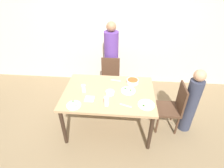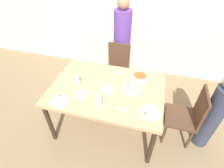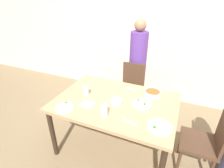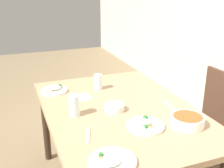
# 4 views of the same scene
# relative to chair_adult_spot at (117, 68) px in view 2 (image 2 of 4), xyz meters

# --- Properties ---
(ground_plane) EXTENTS (10.00, 10.00, 0.00)m
(ground_plane) POSITION_rel_chair_adult_spot_xyz_m (0.06, -0.85, -0.48)
(ground_plane) COLOR #847051
(wall_back) EXTENTS (10.00, 0.06, 2.70)m
(wall_back) POSITION_rel_chair_adult_spot_xyz_m (0.06, 0.74, 0.87)
(wall_back) COLOR beige
(wall_back) RESTS_ON ground_plane
(dining_table) EXTENTS (1.46, 1.01, 0.75)m
(dining_table) POSITION_rel_chair_adult_spot_xyz_m (0.06, -0.85, 0.20)
(dining_table) COLOR tan
(dining_table) RESTS_ON ground_plane
(chair_adult_spot) EXTENTS (0.40, 0.40, 0.89)m
(chair_adult_spot) POSITION_rel_chair_adult_spot_xyz_m (0.00, 0.00, 0.00)
(chair_adult_spot) COLOR #4C3323
(chair_adult_spot) RESTS_ON ground_plane
(chair_child_spot) EXTENTS (0.40, 0.40, 0.89)m
(chair_child_spot) POSITION_rel_chair_adult_spot_xyz_m (1.13, -0.80, 0.00)
(chair_child_spot) COLOR #4C3323
(chair_child_spot) RESTS_ON ground_plane
(person_adult) EXTENTS (0.30, 0.30, 1.57)m
(person_adult) POSITION_rel_chair_adult_spot_xyz_m (0.00, 0.32, 0.25)
(person_adult) COLOR #5B3893
(person_adult) RESTS_ON ground_plane
(person_child) EXTENTS (0.22, 0.22, 1.19)m
(person_child) POSITION_rel_chair_adult_spot_xyz_m (1.41, -0.80, 0.09)
(person_child) COLOR #33384C
(person_child) RESTS_ON ground_plane
(bowl_curry) EXTENTS (0.21, 0.21, 0.06)m
(bowl_curry) POSITION_rel_chair_adult_spot_xyz_m (0.45, -0.55, 0.31)
(bowl_curry) COLOR white
(bowl_curry) RESTS_ON dining_table
(plate_rice_adult) EXTENTS (0.25, 0.25, 0.05)m
(plate_rice_adult) POSITION_rel_chair_adult_spot_xyz_m (0.64, -1.13, 0.29)
(plate_rice_adult) COLOR white
(plate_rice_adult) RESTS_ON dining_table
(plate_rice_child) EXTENTS (0.21, 0.21, 0.05)m
(plate_rice_child) POSITION_rel_chair_adult_spot_xyz_m (-0.42, -1.22, 0.29)
(plate_rice_child) COLOR white
(plate_rice_child) RESTS_ON dining_table
(plate_noodles) EXTENTS (0.23, 0.23, 0.05)m
(plate_noodles) POSITION_rel_chair_adult_spot_xyz_m (0.37, -0.80, 0.29)
(plate_noodles) COLOR white
(plate_noodles) RESTS_ON dining_table
(bowl_rice_small) EXTENTS (0.14, 0.14, 0.05)m
(bowl_rice_small) POSITION_rel_chair_adult_spot_xyz_m (0.08, -0.89, 0.30)
(bowl_rice_small) COLOR white
(bowl_rice_small) RESTS_ON dining_table
(glass_water_tall) EXTENTS (0.07, 0.07, 0.13)m
(glass_water_tall) POSITION_rel_chair_adult_spot_xyz_m (-0.34, -0.87, 0.34)
(glass_water_tall) COLOR silver
(glass_water_tall) RESTS_ON dining_table
(glass_water_short) EXTENTS (0.07, 0.07, 0.14)m
(glass_water_short) POSITION_rel_chair_adult_spot_xyz_m (0.05, -1.17, 0.35)
(glass_water_short) COLOR silver
(glass_water_short) RESTS_ON dining_table
(napkin_folded) EXTENTS (0.14, 0.14, 0.01)m
(napkin_folded) POSITION_rel_chair_adult_spot_xyz_m (-0.22, -1.05, 0.28)
(napkin_folded) COLOR white
(napkin_folded) RESTS_ON dining_table
(fork_steel) EXTENTS (0.18, 0.05, 0.01)m
(fork_steel) POSITION_rel_chair_adult_spot_xyz_m (0.15, -0.50, 0.28)
(fork_steel) COLOR silver
(fork_steel) RESTS_ON dining_table
(spoon_steel) EXTENTS (0.18, 0.08, 0.01)m
(spoon_steel) POSITION_rel_chair_adult_spot_xyz_m (0.34, -1.16, 0.28)
(spoon_steel) COLOR silver
(spoon_steel) RESTS_ON dining_table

